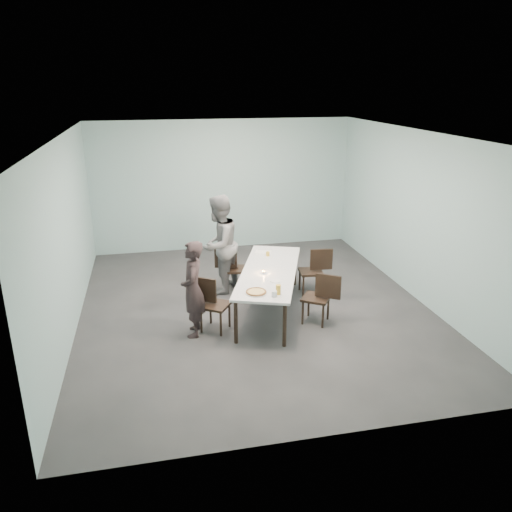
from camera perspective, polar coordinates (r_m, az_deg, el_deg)
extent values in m
plane|color=#333335|center=(8.90, -0.13, -5.88)|extent=(7.00, 7.00, 0.00)
cube|color=#9AC0C2|center=(11.72, -3.75, 8.04)|extent=(6.00, 0.02, 3.00)
cube|color=#9AC0C2|center=(5.22, 7.97, -6.97)|extent=(6.00, 0.02, 3.00)
cube|color=#9AC0C2|center=(8.31, -20.84, 2.02)|extent=(0.02, 7.00, 3.00)
cube|color=#9AC0C2|center=(9.44, 18.01, 4.34)|extent=(0.02, 7.00, 3.00)
cube|color=white|center=(8.09, -0.15, 13.72)|extent=(6.00, 7.00, 0.02)
cube|color=white|center=(8.51, 1.53, -1.75)|extent=(1.73, 2.75, 0.04)
cylinder|color=black|center=(7.61, -2.32, -7.55)|extent=(0.06, 0.06, 0.71)
cylinder|color=black|center=(9.82, 0.15, -1.14)|extent=(0.06, 0.06, 0.71)
cylinder|color=black|center=(7.53, 3.29, -7.89)|extent=(0.06, 0.06, 0.71)
cylinder|color=black|center=(9.75, 4.47, -1.35)|extent=(0.06, 0.06, 0.71)
cube|color=black|center=(7.99, -4.69, -5.62)|extent=(0.58, 0.58, 0.04)
cube|color=black|center=(7.97, -5.98, -3.84)|extent=(0.37, 0.26, 0.40)
cylinder|color=black|center=(8.02, -6.27, -7.36)|extent=(0.04, 0.04, 0.41)
cylinder|color=black|center=(8.29, -5.21, -6.38)|extent=(0.04, 0.04, 0.41)
cylinder|color=black|center=(7.89, -4.05, -7.78)|extent=(0.04, 0.04, 0.41)
cylinder|color=black|center=(8.16, -3.05, -6.77)|extent=(0.04, 0.04, 0.41)
cube|color=black|center=(9.44, -2.31, -1.53)|extent=(0.49, 0.49, 0.04)
cube|color=black|center=(9.37, -3.49, -0.16)|extent=(0.42, 0.12, 0.40)
cylinder|color=black|center=(9.38, -3.35, -3.19)|extent=(0.04, 0.04, 0.41)
cylinder|color=black|center=(9.69, -3.27, -2.41)|extent=(0.04, 0.04, 0.41)
cylinder|color=black|center=(9.37, -1.27, -3.18)|extent=(0.04, 0.04, 0.41)
cylinder|color=black|center=(9.68, -1.26, -2.41)|extent=(0.04, 0.04, 0.41)
cube|color=black|center=(8.27, 6.88, -4.79)|extent=(0.58, 0.58, 0.04)
cube|color=black|center=(8.14, 8.24, -3.44)|extent=(0.37, 0.27, 0.40)
cylinder|color=black|center=(8.48, 8.25, -5.91)|extent=(0.04, 0.04, 0.41)
cylinder|color=black|center=(8.18, 7.65, -6.86)|extent=(0.04, 0.04, 0.41)
cylinder|color=black|center=(8.56, 6.03, -5.57)|extent=(0.04, 0.04, 0.41)
cylinder|color=black|center=(8.26, 5.36, -6.49)|extent=(0.04, 0.04, 0.41)
cube|color=black|center=(9.37, 6.28, -1.81)|extent=(0.46, 0.46, 0.04)
cube|color=black|center=(9.33, 7.48, -0.38)|extent=(0.42, 0.08, 0.40)
cylinder|color=black|center=(9.64, 7.01, -2.65)|extent=(0.04, 0.04, 0.41)
cylinder|color=black|center=(9.34, 7.48, -3.42)|extent=(0.04, 0.04, 0.41)
cylinder|color=black|center=(9.57, 5.02, -2.74)|extent=(0.04, 0.04, 0.41)
cylinder|color=black|center=(9.27, 5.43, -3.53)|extent=(0.04, 0.04, 0.41)
imported|color=black|center=(7.76, -7.22, -3.77)|extent=(0.44, 0.61, 1.54)
imported|color=slate|center=(9.27, -4.27, 1.30)|extent=(1.12, 1.15, 1.86)
cylinder|color=white|center=(7.60, 0.02, -4.22)|extent=(0.34, 0.34, 0.01)
cylinder|color=#F5D78B|center=(7.59, 0.02, -4.13)|extent=(0.30, 0.30, 0.01)
torus|color=brown|center=(7.59, 0.02, -4.09)|extent=(0.32, 0.32, 0.03)
cylinder|color=white|center=(8.05, 2.24, -2.86)|extent=(0.18, 0.18, 0.01)
cylinder|color=gold|center=(7.54, 2.56, -3.86)|extent=(0.08, 0.08, 0.15)
cylinder|color=silver|center=(7.47, 2.10, -4.35)|extent=(0.08, 0.08, 0.09)
cylinder|color=silver|center=(8.36, 0.89, -1.89)|extent=(0.06, 0.06, 0.03)
cylinder|color=orange|center=(8.35, 0.89, -1.74)|extent=(0.04, 0.04, 0.01)
cylinder|color=gold|center=(9.18, 1.35, 0.25)|extent=(0.07, 0.07, 0.08)
cube|color=silver|center=(9.39, 0.80, 0.46)|extent=(0.36, 0.31, 0.01)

